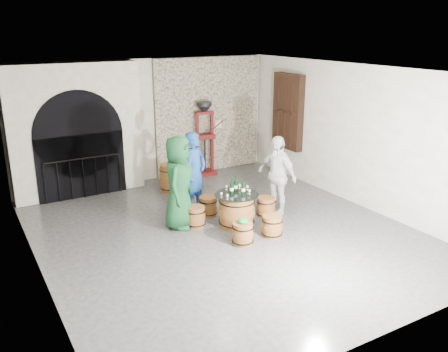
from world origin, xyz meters
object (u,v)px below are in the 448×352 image
barrel_stool_far (208,206)px  side_barrel (170,178)px  person_green (179,182)px  corking_press (205,133)px  barrel_stool_left (196,217)px  barrel_stool_near_right (272,226)px  wine_bottle_center (243,188)px  barrel_stool_right (266,207)px  person_white (277,175)px  barrel_table (237,210)px  barrel_stool_near_left (243,234)px  wine_bottle_left (232,188)px  wine_bottle_right (236,185)px  person_blue (195,172)px

barrel_stool_far → side_barrel: 1.88m
person_green → corking_press: (2.15, 2.93, 0.22)m
barrel_stool_left → barrel_stool_far: bearing=38.2°
barrel_stool_near_right → wine_bottle_center: wine_bottle_center is taller
side_barrel → barrel_stool_right: bearing=-65.8°
person_white → side_barrel: size_ratio=2.48×
barrel_table → person_white: size_ratio=0.52×
barrel_stool_right → wine_bottle_center: (-0.73, -0.22, 0.63)m
corking_press → barrel_stool_near_left: bearing=-104.2°
barrel_stool_near_left → barrel_stool_near_right: bearing=0.1°
barrel_table → side_barrel: bearing=96.5°
barrel_table → side_barrel: side_barrel is taller
wine_bottle_left → side_barrel: (-0.23, 2.62, -0.48)m
wine_bottle_right → side_barrel: wine_bottle_right is taller
person_blue → wine_bottle_left: (0.27, -1.13, -0.07)m
wine_bottle_center → barrel_stool_far: bearing=110.9°
barrel_stool_right → barrel_stool_near_right: bearing=-118.3°
barrel_stool_far → barrel_stool_near_right: 1.70m
wine_bottle_center → person_blue: bearing=109.5°
person_blue → wine_bottle_center: person_blue is taller
side_barrel → corking_press: (1.43, 0.82, 0.83)m
barrel_stool_near_right → barrel_stool_far: bearing=110.0°
barrel_stool_near_right → wine_bottle_right: (-0.27, 0.94, 0.63)m
barrel_stool_near_right → wine_bottle_left: wine_bottle_left is taller
barrel_stool_right → barrel_stool_near_left: same height
barrel_stool_right → wine_bottle_right: 0.99m
barrel_table → person_green: (-1.03, 0.58, 0.61)m
person_blue → wine_bottle_left: size_ratio=5.57×
barrel_stool_near_right → person_blue: person_blue is taller
person_blue → person_white: 1.79m
barrel_stool_right → wine_bottle_right: wine_bottle_right is taller
barrel_stool_far → person_green: person_green is taller
barrel_table → barrel_stool_right: 0.86m
barrel_stool_left → barrel_stool_near_left: (0.40, -1.20, 0.00)m
barrel_stool_near_left → barrel_table: bearing=66.3°
barrel_stool_near_left → person_white: (1.48, 0.97, 0.67)m
side_barrel → barrel_stool_near_right: bearing=-79.4°
barrel_stool_left → wine_bottle_left: bearing=-28.0°
barrel_table → person_blue: size_ratio=0.50×
person_green → side_barrel: size_ratio=2.71×
barrel_stool_near_right → wine_bottle_right: bearing=106.1°
side_barrel → person_blue: bearing=-91.5°
person_green → side_barrel: (0.72, 2.11, -0.61)m
barrel_stool_far → corking_press: corking_press is taller
barrel_stool_near_right → barrel_stool_near_left: size_ratio=1.00×
wine_bottle_right → corking_press: 3.53m
barrel_stool_left → person_white: (1.88, -0.23, 0.67)m
barrel_stool_far → person_white: (1.37, -0.63, 0.67)m
wine_bottle_center → corking_press: size_ratio=0.16×
barrel_stool_near_right → barrel_table: bearing=113.9°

